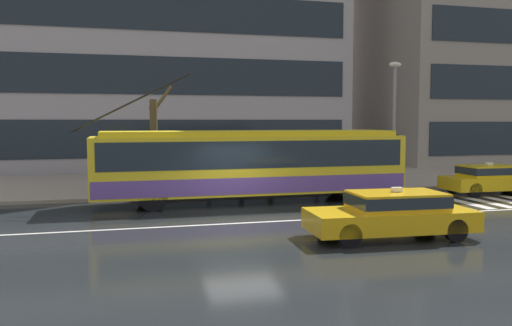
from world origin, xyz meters
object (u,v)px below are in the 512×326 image
object	(u,v)px
pedestrian_approaching_curb	(269,150)
pedestrian_walking_past	(210,154)
taxi_oncoming_near	(393,212)
street_lamp	(394,112)
taxi_ahead_of_bus	(491,178)
pedestrian_waiting_by_pole	(240,153)
pedestrian_at_shelter	(318,163)
street_tree_bare	(154,139)
trolleybus	(251,163)

from	to	relation	value
pedestrian_approaching_curb	pedestrian_walking_past	world-z (taller)	pedestrian_walking_past
taxi_oncoming_near	street_lamp	bearing A→B (deg)	60.76
taxi_ahead_of_bus	pedestrian_waiting_by_pole	distance (m)	11.07
pedestrian_at_shelter	pedestrian_approaching_curb	size ratio (longest dim) A/B	0.80
pedestrian_walking_past	street_tree_bare	xyz separation A→B (m)	(-2.41, 0.23, 0.65)
pedestrian_approaching_curb	pedestrian_walking_past	bearing A→B (deg)	-158.76
trolleybus	taxi_oncoming_near	bearing A→B (deg)	-72.56
pedestrian_approaching_curb	taxi_oncoming_near	bearing A→B (deg)	-88.70
trolleybus	pedestrian_walking_past	world-z (taller)	trolleybus
trolleybus	street_tree_bare	size ratio (longest dim) A/B	2.74
pedestrian_at_shelter	pedestrian_approaching_curb	world-z (taller)	pedestrian_approaching_curb
pedestrian_walking_past	street_lamp	xyz separation A→B (m)	(8.38, -1.15, 1.86)
pedestrian_approaching_curb	pedestrian_at_shelter	bearing A→B (deg)	5.68
taxi_ahead_of_bus	pedestrian_walking_past	bearing A→B (deg)	163.27
trolleybus	pedestrian_approaching_curb	size ratio (longest dim) A/B	6.32
taxi_ahead_of_bus	pedestrian_at_shelter	size ratio (longest dim) A/B	2.69
trolleybus	street_lamp	bearing A→B (deg)	15.36
pedestrian_waiting_by_pole	street_tree_bare	size ratio (longest dim) A/B	0.43
trolleybus	pedestrian_walking_past	bearing A→B (deg)	109.18
taxi_oncoming_near	pedestrian_walking_past	bearing A→B (deg)	107.98
pedestrian_walking_past	street_lamp	size ratio (longest dim) A/B	0.35
trolleybus	pedestrian_walking_past	size ratio (longest dim) A/B	6.29
taxi_oncoming_near	street_lamp	distance (m)	10.77
pedestrian_walking_past	trolleybus	bearing A→B (deg)	-70.82
pedestrian_approaching_curb	street_tree_bare	distance (m)	5.58
trolleybus	pedestrian_approaching_curb	world-z (taller)	trolleybus
trolleybus	pedestrian_waiting_by_pole	size ratio (longest dim) A/B	6.34
taxi_oncoming_near	pedestrian_waiting_by_pole	distance (m)	10.58
street_tree_bare	pedestrian_at_shelter	bearing A→B (deg)	8.57
taxi_oncoming_near	pedestrian_at_shelter	bearing A→B (deg)	78.62
taxi_oncoming_near	street_tree_bare	world-z (taller)	street_tree_bare
pedestrian_at_shelter	street_lamp	xyz separation A→B (m)	(2.72, -2.60, 2.51)
pedestrian_waiting_by_pole	street_tree_bare	xyz separation A→B (m)	(-3.83, 0.08, 0.63)
trolleybus	taxi_ahead_of_bus	distance (m)	10.73
street_tree_bare	pedestrian_approaching_curb	bearing A→B (deg)	9.94
pedestrian_approaching_curb	pedestrian_waiting_by_pole	distance (m)	1.94
pedestrian_approaching_curb	street_lamp	size ratio (longest dim) A/B	0.35
taxi_ahead_of_bus	pedestrian_approaching_curb	xyz separation A→B (m)	(-8.74, 4.73, 1.08)
taxi_ahead_of_bus	pedestrian_approaching_curb	distance (m)	9.99
taxi_ahead_of_bus	street_lamp	xyz separation A→B (m)	(-3.41, 2.39, 2.90)
pedestrian_walking_past	street_tree_bare	distance (m)	2.51
trolleybus	street_tree_bare	distance (m)	4.95
pedestrian_waiting_by_pole	trolleybus	bearing A→B (deg)	-95.44
taxi_oncoming_near	pedestrian_approaching_curb	bearing A→B (deg)	91.30
taxi_oncoming_near	pedestrian_waiting_by_pole	size ratio (longest dim) A/B	2.30
pedestrian_waiting_by_pole	street_tree_bare	bearing A→B (deg)	178.77
pedestrian_at_shelter	street_tree_bare	distance (m)	8.26
taxi_ahead_of_bus	pedestrian_approaching_curb	size ratio (longest dim) A/B	2.16
trolleybus	taxi_oncoming_near	world-z (taller)	trolleybus
taxi_ahead_of_bus	pedestrian_walking_past	world-z (taller)	pedestrian_walking_past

